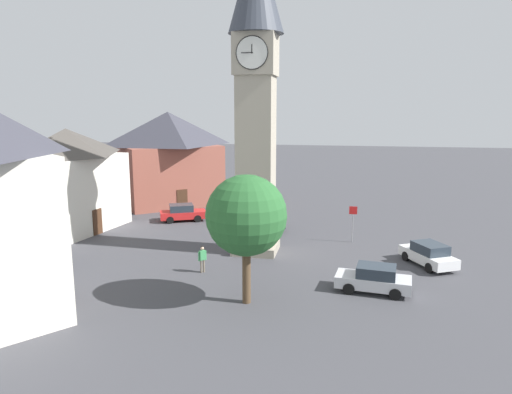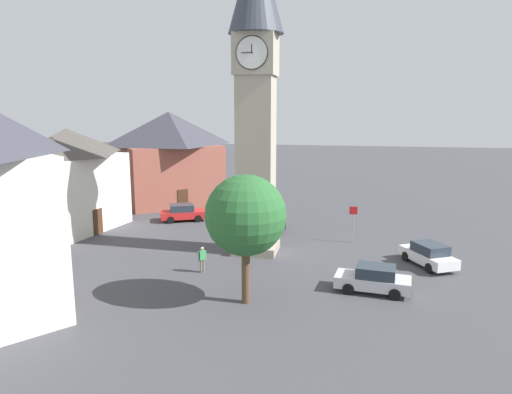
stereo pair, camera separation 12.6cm
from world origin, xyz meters
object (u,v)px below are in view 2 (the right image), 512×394
at_px(car_white_side, 373,279).
at_px(pedestrian, 202,257).
at_px(tree, 246,216).
at_px(car_red_corner, 183,213).
at_px(road_sign, 353,218).
at_px(clock_tower, 256,70).
at_px(building_corner_back, 170,157).
at_px(building_terrace_right, 70,180).
at_px(car_silver_kerb, 263,220).
at_px(car_blue_kerb, 428,255).

xyz_separation_m(car_white_side, pedestrian, (10.34, -1.25, 0.25)).
bearing_deg(tree, pedestrian, -47.63).
distance_m(car_red_corner, road_sign, 15.74).
xyz_separation_m(clock_tower, pedestrian, (2.47, 4.92, -11.64)).
xyz_separation_m(tree, building_corner_back, (13.58, -24.33, 0.28)).
bearing_deg(building_terrace_right, building_corner_back, -105.97).
bearing_deg(tree, car_red_corner, -60.53).
bearing_deg(road_sign, car_silver_kerb, -20.28).
distance_m(car_white_side, tree, 8.23).
distance_m(clock_tower, car_blue_kerb, 16.64).
height_order(car_red_corner, building_terrace_right, building_terrace_right).
height_order(car_silver_kerb, car_red_corner, same).
relative_size(car_silver_kerb, building_terrace_right, 0.39).
xyz_separation_m(car_white_side, tree, (6.67, 2.77, 3.95)).
height_order(clock_tower, building_terrace_right, clock_tower).
distance_m(car_blue_kerb, building_corner_back, 29.32).
bearing_deg(car_red_corner, building_terrace_right, 34.75).
distance_m(clock_tower, road_sign, 13.26).
bearing_deg(pedestrian, car_white_side, 173.12).
xyz_separation_m(car_silver_kerb, car_red_corner, (7.70, -1.43, 0.00)).
bearing_deg(pedestrian, tree, 132.37).
bearing_deg(clock_tower, car_red_corner, -43.56).
xyz_separation_m(pedestrian, building_corner_back, (9.92, -20.31, 3.99)).
bearing_deg(building_corner_back, car_red_corner, 118.50).
bearing_deg(car_red_corner, car_blue_kerb, 156.11).
relative_size(car_white_side, building_corner_back, 0.33).
height_order(clock_tower, car_red_corner, clock_tower).
bearing_deg(car_silver_kerb, building_terrace_right, 14.30).
height_order(clock_tower, road_sign, clock_tower).
bearing_deg(car_blue_kerb, car_white_side, 54.51).
xyz_separation_m(pedestrian, road_sign, (-9.27, -8.66, 0.89)).
relative_size(car_silver_kerb, road_sign, 1.48).
height_order(car_silver_kerb, building_terrace_right, building_terrace_right).
bearing_deg(car_white_side, building_corner_back, -46.78).
bearing_deg(building_corner_back, tree, 119.18).
height_order(car_silver_kerb, building_corner_back, building_corner_back).
xyz_separation_m(car_blue_kerb, building_corner_back, (24.00, -16.31, 4.23)).
bearing_deg(building_corner_back, clock_tower, 128.81).
height_order(pedestrian, road_sign, road_sign).
bearing_deg(pedestrian, car_blue_kerb, -164.14).
xyz_separation_m(pedestrian, tree, (-3.67, 4.02, 3.70)).
distance_m(car_silver_kerb, pedestrian, 11.55).
bearing_deg(building_corner_back, car_silver_kerb, 142.85).
height_order(car_red_corner, pedestrian, pedestrian).
relative_size(car_red_corner, building_terrace_right, 0.42).
height_order(tree, building_terrace_right, building_terrace_right).
bearing_deg(road_sign, car_red_corner, -15.43).
bearing_deg(clock_tower, pedestrian, 63.37).
relative_size(tree, building_corner_back, 0.53).
bearing_deg(building_terrace_right, tree, 146.34).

